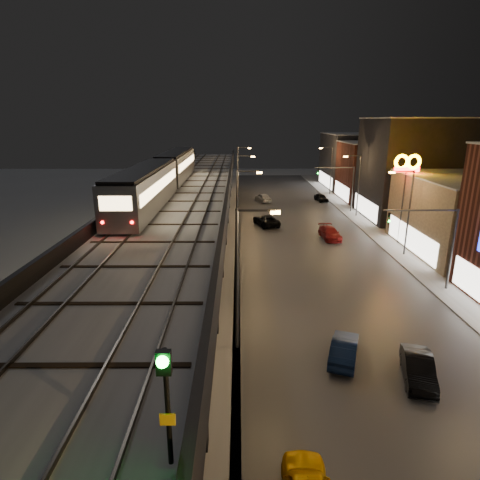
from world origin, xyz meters
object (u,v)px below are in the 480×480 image
object	(u,v)px
car_mid_silver	(266,221)
car_far_white	(263,198)
car_onc_white	(330,234)
rail_signal	(166,386)
subway_train	(164,174)
car_onc_silver	(418,370)
car_onc_red	(321,198)
car_near_white	(344,350)

from	to	relation	value
car_mid_silver	car_far_white	distance (m)	16.35
car_far_white	car_onc_white	size ratio (longest dim) A/B	0.92
rail_signal	subway_train	bearing A→B (deg)	100.14
car_onc_silver	car_onc_white	size ratio (longest dim) A/B	0.88
car_onc_silver	car_onc_red	distance (m)	50.90
car_near_white	car_onc_red	size ratio (longest dim) A/B	1.09
subway_train	car_near_white	xyz separation A→B (m)	(14.18, -21.78, -7.62)
car_onc_red	car_onc_silver	bearing A→B (deg)	-106.34
subway_train	rail_signal	size ratio (longest dim) A/B	12.22
car_far_white	car_onc_silver	bearing A→B (deg)	78.33
car_mid_silver	car_onc_white	distance (m)	9.67
car_near_white	car_far_white	bearing A→B (deg)	-68.23
car_near_white	car_far_white	distance (m)	48.21
car_far_white	car_onc_white	xyz separation A→B (m)	(6.72, -22.75, -0.06)
car_near_white	car_onc_silver	bearing A→B (deg)	170.07
car_onc_silver	subway_train	bearing A→B (deg)	141.77
car_far_white	car_onc_silver	world-z (taller)	car_far_white
car_near_white	rail_signal	bearing A→B (deg)	80.38
car_onc_red	car_mid_silver	bearing A→B (deg)	-133.72
subway_train	rail_signal	xyz separation A→B (m)	(6.40, -35.79, 0.34)
car_onc_silver	car_onc_red	xyz separation A→B (m)	(4.78, 50.67, -0.04)
car_far_white	car_onc_silver	xyz separation A→B (m)	(5.53, -50.17, -0.05)
car_near_white	car_onc_white	world-z (taller)	car_onc_white
subway_train	rail_signal	world-z (taller)	subway_train
car_mid_silver	car_onc_silver	distance (m)	34.36
subway_train	car_mid_silver	world-z (taller)	subway_train
rail_signal	car_onc_red	distance (m)	65.22
subway_train	car_far_white	xyz separation A→B (m)	(12.21, 26.39, -7.56)
car_near_white	car_onc_white	xyz separation A→B (m)	(4.74, 25.42, 0.00)
car_near_white	car_onc_white	distance (m)	25.86
car_near_white	car_onc_white	size ratio (longest dim) A/B	0.88
rail_signal	car_mid_silver	world-z (taller)	rail_signal
rail_signal	car_onc_red	world-z (taller)	rail_signal
car_mid_silver	car_onc_red	xyz separation A→B (m)	(10.85, 16.85, -0.06)
subway_train	car_onc_red	distance (m)	35.90
car_near_white	subway_train	bearing A→B (deg)	-37.50
car_mid_silver	car_near_white	bearing A→B (deg)	76.65
subway_train	car_near_white	size ratio (longest dim) A/B	8.29
car_near_white	car_far_white	xyz separation A→B (m)	(-1.97, 48.17, 0.06)
subway_train	car_near_white	bearing A→B (deg)	-56.92
subway_train	car_mid_silver	xyz separation A→B (m)	(11.67, 10.04, -7.59)
subway_train	car_onc_white	distance (m)	20.72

